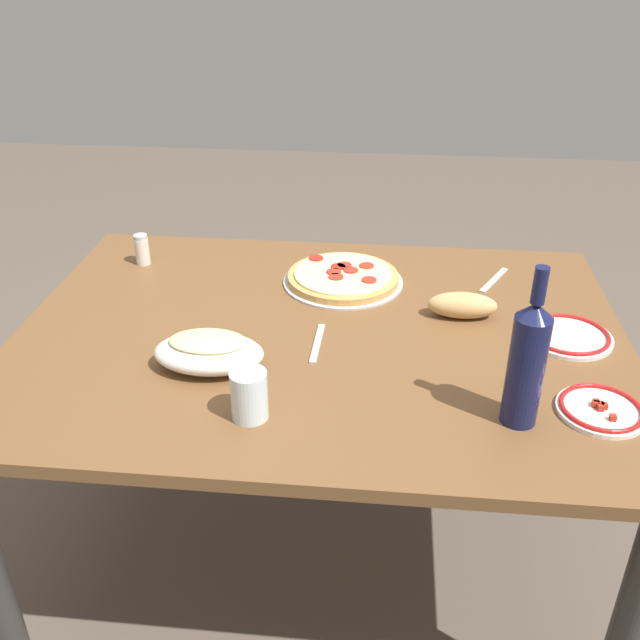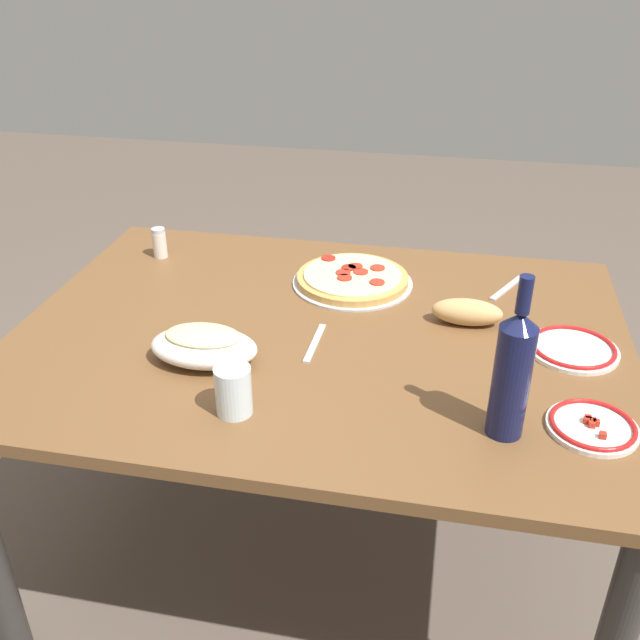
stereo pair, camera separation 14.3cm
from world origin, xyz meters
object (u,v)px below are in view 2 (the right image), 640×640
Objects in this scene: bread_loaf at (467,312)px; pepperoni_pizza at (353,279)px; dining_table at (320,366)px; wine_bottle at (512,372)px; side_plate_near at (592,426)px; spice_shaker at (159,243)px; water_glass at (233,390)px; side_plate_far at (573,348)px; baked_pasta_dish at (204,345)px.

pepperoni_pizza is at bearing 152.18° from bread_loaf.
dining_table is 0.57m from wine_bottle.
side_plate_near is 1.27m from spice_shaker.
pepperoni_pizza is 3.70× the size of spice_shaker.
pepperoni_pizza is 3.15× the size of water_glass.
pepperoni_pizza is at bearing 82.36° from dining_table.
spice_shaker is (-1.11, 0.31, 0.03)m from side_plate_far.
baked_pasta_dish reaches higher than side_plate_near.
side_plate_near is at bearing 13.38° from wine_bottle.
wine_bottle is at bearing -116.12° from side_plate_far.
baked_pasta_dish is 0.60m from spice_shaker.
side_plate_far is (-0.01, 0.29, -0.00)m from side_plate_near.
wine_bottle is 0.21m from side_plate_near.
bread_loaf reaches higher than side_plate_far.
side_plate_near is 1.02× the size of bread_loaf.
dining_table is 8.52× the size of bread_loaf.
side_plate_near is at bearing -6.07° from baked_pasta_dish.
side_plate_near is at bearing -43.91° from pepperoni_pizza.
baked_pasta_dish is 0.73× the size of wine_bottle.
wine_bottle is (0.64, -0.13, 0.09)m from baked_pasta_dish.
side_plate_near is at bearing -88.72° from side_plate_far.
side_plate_far is 1.20× the size of bread_loaf.
dining_table is 4.48× the size of pepperoni_pizza.
pepperoni_pizza is 1.59× the size of side_plate_far.
water_glass is at bearing -151.63° from side_plate_far.
side_plate_far is (0.68, 0.37, -0.04)m from water_glass.
water_glass is 0.80m from spice_shaker.
side_plate_near is (0.17, 0.04, -0.13)m from wine_bottle.
bread_loaf is (0.34, 0.10, 0.13)m from dining_table.
dining_table is 0.65m from side_plate_near.
side_plate_near reaches higher than dining_table.
bread_loaf is at bearing 17.15° from dining_table.
side_plate_near is 0.29m from side_plate_far.
pepperoni_pizza is at bearing 77.23° from water_glass.
bread_loaf reaches higher than side_plate_near.
spice_shaker is at bearing 146.47° from wine_bottle.
water_glass reaches higher than pepperoni_pizza.
pepperoni_pizza is 0.51m from baked_pasta_dish.
dining_table is 0.29m from pepperoni_pizza.
side_plate_far is at bearing 28.37° from water_glass.
wine_bottle reaches higher than dining_table.
side_plate_far reaches higher than dining_table.
bread_loaf is (-0.08, 0.41, -0.10)m from wine_bottle.
wine_bottle reaches higher than spice_shaker.
side_plate_near is (0.69, 0.08, -0.04)m from water_glass.
baked_pasta_dish is 0.81m from side_plate_near.
water_glass reaches higher than side_plate_far.
water_glass is at bearing -54.04° from baked_pasta_dish.
bread_loaf is at bearing 26.72° from baked_pasta_dish.
baked_pasta_dish is at bearing 125.96° from water_glass.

